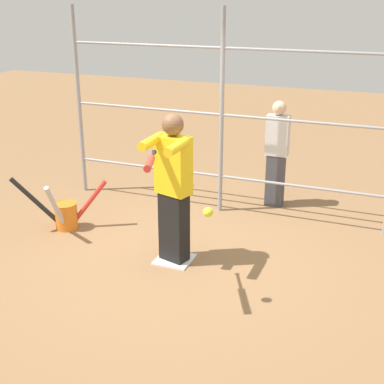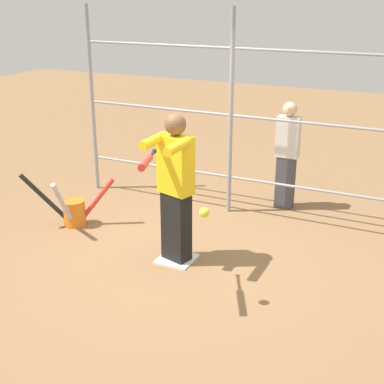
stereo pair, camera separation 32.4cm
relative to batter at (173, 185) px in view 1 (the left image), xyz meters
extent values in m
plane|color=olive|center=(0.00, -0.02, -0.92)|extent=(24.00, 24.00, 0.00)
cube|color=white|center=(0.00, -0.02, -0.91)|extent=(0.40, 0.40, 0.02)
cylinder|color=#939399|center=(0.00, -1.62, 0.44)|extent=(0.06, 0.06, 2.73)
cylinder|color=#939399|center=(2.20, -1.62, 0.44)|extent=(0.06, 0.06, 2.73)
cylinder|color=#939399|center=(0.00, -1.62, -0.41)|extent=(4.40, 0.04, 0.04)
cylinder|color=#939399|center=(0.00, -1.62, 0.44)|extent=(4.40, 0.04, 0.04)
cylinder|color=#939399|center=(0.00, -1.62, 1.30)|extent=(4.40, 0.04, 0.04)
cube|color=black|center=(0.00, -0.02, -0.51)|extent=(0.35, 0.27, 0.82)
cube|color=yellow|center=(0.00, -0.02, 0.22)|extent=(0.42, 0.31, 0.64)
sphere|color=brown|center=(0.00, -0.02, 0.67)|extent=(0.23, 0.23, 0.23)
cylinder|color=yellow|center=(-0.16, 0.26, 0.52)|extent=(0.10, 0.46, 0.10)
cylinder|color=yellow|center=(0.16, 0.16, 0.52)|extent=(0.10, 0.46, 0.10)
sphere|color=black|center=(0.00, 0.44, 0.50)|extent=(0.05, 0.05, 0.05)
cylinder|color=black|center=(-0.06, 0.58, 0.51)|extent=(0.14, 0.30, 0.06)
cylinder|color=red|center=(-0.20, 0.95, 0.55)|extent=(0.23, 0.47, 0.11)
sphere|color=yellow|center=(-0.66, 0.71, 0.06)|extent=(0.10, 0.10, 0.10)
cylinder|color=orange|center=(1.65, -0.31, -0.75)|extent=(0.29, 0.29, 0.34)
torus|color=orange|center=(1.65, -0.31, -0.58)|extent=(0.30, 0.30, 0.01)
cylinder|color=#B2B2B7|center=(1.59, -0.04, -0.53)|extent=(0.16, 0.49, 0.73)
cylinder|color=black|center=(1.93, -0.11, -0.54)|extent=(0.53, 0.41, 0.73)
cylinder|color=red|center=(1.40, -0.46, -0.59)|extent=(0.47, 0.31, 0.61)
cube|color=#3F3F47|center=(-0.66, -2.10, -0.55)|extent=(0.25, 0.15, 0.75)
cube|color=silver|center=(-0.66, -2.10, 0.11)|extent=(0.31, 0.17, 0.56)
sphere|color=beige|center=(-0.66, -2.10, 0.49)|extent=(0.19, 0.19, 0.19)
camera|label=1|loc=(-2.21, 4.98, 1.98)|focal=50.00mm
camera|label=2|loc=(-2.50, 4.85, 1.98)|focal=50.00mm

